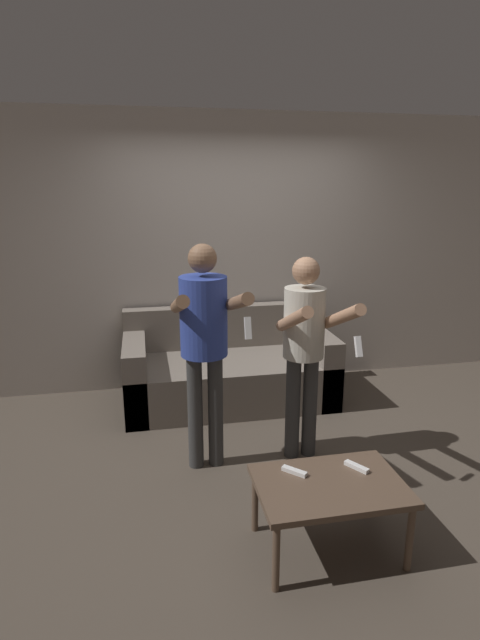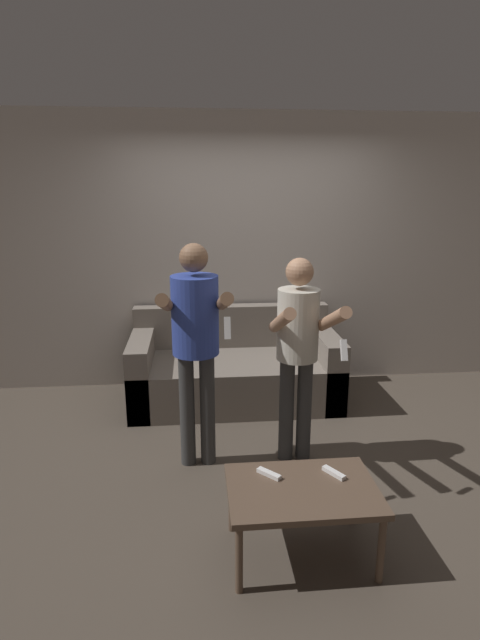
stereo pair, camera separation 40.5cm
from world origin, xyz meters
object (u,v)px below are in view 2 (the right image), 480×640
couch (234,371)px  person_standing_right (298,341)px  coffee_table (302,495)px  person_standing_left (195,331)px  remote_near (334,473)px  remote_far (269,474)px

couch → person_standing_right: size_ratio=1.26×
person_standing_right → coffee_table: bearing=-99.6°
couch → person_standing_left: 1.42m
person_standing_right → couch: bearing=107.5°
remote_near → coffee_table: bearing=-152.6°
person_standing_right → remote_near: (0.03, -0.89, -0.50)m
person_standing_left → remote_far: person_standing_left is taller
person_standing_left → remote_near: (0.76, -0.89, -0.59)m
person_standing_right → person_standing_left: bearing=179.8°
remote_near → person_standing_right: bearing=92.2°
couch → remote_far: couch is taller
remote_near → remote_far: size_ratio=1.10×
remote_near → remote_far: bearing=176.1°
remote_far → couch: bearing=90.9°
coffee_table → person_standing_left: bearing=119.3°
couch → person_standing_left: (-0.36, -1.15, 0.75)m
couch → person_standing_left: person_standing_left is taller
person_standing_right → coffee_table: 1.16m
couch → remote_far: 2.03m
coffee_table → couch: bearing=95.2°
couch → remote_near: couch is taller
person_standing_left → coffee_table: person_standing_left is taller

